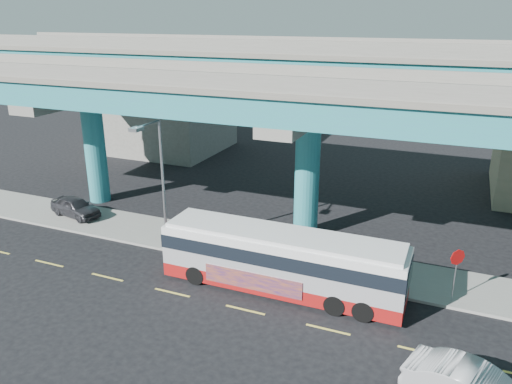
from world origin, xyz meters
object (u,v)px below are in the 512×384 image
at_px(transit_bus, 282,259).
at_px(parked_car, 75,207).
at_px(street_lamp, 156,167).
at_px(stop_sign, 457,264).

height_order(transit_bus, parked_car, transit_bus).
bearing_deg(transit_bus, street_lamp, 170.29).
relative_size(transit_bus, stop_sign, 4.58).
height_order(transit_bus, street_lamp, street_lamp).
relative_size(transit_bus, parked_car, 2.97).
relative_size(street_lamp, stop_sign, 2.89).
bearing_deg(parked_car, stop_sign, -81.89).
bearing_deg(parked_car, transit_bus, -90.66).
xyz_separation_m(parked_car, stop_sign, (24.12, -1.36, 1.28)).
xyz_separation_m(transit_bus, parked_car, (-16.15, 3.44, -0.91)).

